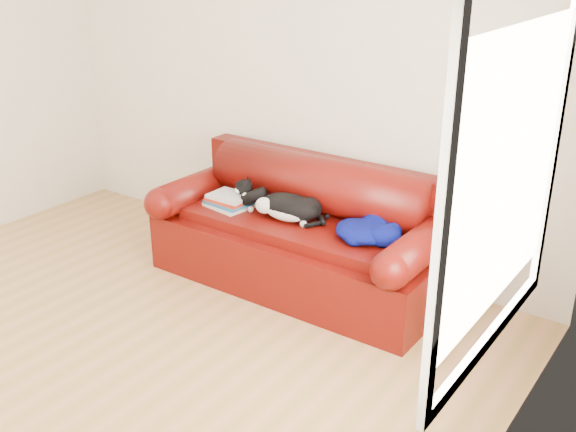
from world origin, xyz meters
name	(u,v)px	position (x,y,z in m)	size (l,w,h in m)	color
ground	(93,355)	(0.00, 0.00, 0.00)	(4.50, 4.50, 0.00)	olive
room_shell	(76,79)	(0.12, 0.02, 1.67)	(4.52, 4.02, 2.61)	beige
sofa_base	(300,252)	(0.48, 1.49, 0.24)	(2.10, 0.90, 0.50)	#420C02
sofa_back	(319,203)	(0.48, 1.74, 0.54)	(2.10, 1.01, 0.88)	#420C02
book_stack	(229,201)	(-0.07, 1.38, 0.55)	(0.35, 0.29, 0.10)	beige
cat	(288,208)	(0.42, 1.43, 0.59)	(0.65, 0.39, 0.23)	black
blanket	(367,230)	(1.04, 1.45, 0.56)	(0.53, 0.43, 0.14)	#020B3F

